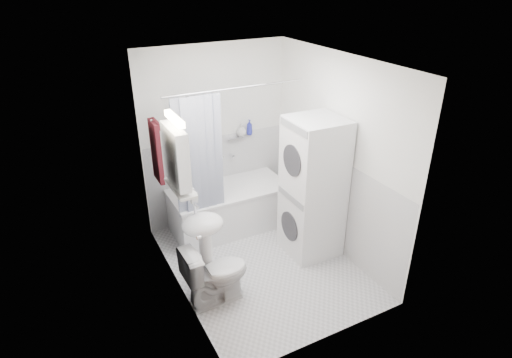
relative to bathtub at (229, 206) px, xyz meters
name	(u,v)px	position (x,y,z in m)	size (l,w,h in m)	color
floor	(262,263)	(0.00, -0.92, -0.33)	(2.60, 2.60, 0.00)	silver
room_walls	(262,149)	(0.00, -0.92, 1.16)	(2.60, 2.60, 2.60)	white
wainscot	(250,209)	(0.00, -0.63, 0.27)	(1.98, 2.58, 2.58)	white
door	(199,238)	(-0.95, -1.47, 0.67)	(0.05, 2.00, 2.00)	brown
bathtub	(229,206)	(0.00, 0.00, 0.00)	(1.55, 0.73, 0.59)	white
tub_spout	(232,155)	(0.20, 0.33, 0.58)	(0.04, 0.04, 0.12)	silver
curtain_rod	(237,88)	(0.00, -0.31, 1.67)	(0.02, 0.02, 1.73)	silver
shower_curtain	(199,158)	(-0.49, -0.31, 0.92)	(0.55, 0.02, 1.45)	#15244C
sink	(204,236)	(-0.75, -1.05, 0.38)	(0.44, 0.37, 1.04)	white
medicine_cabinet	(176,155)	(-0.90, -0.82, 1.24)	(0.13, 0.50, 0.71)	white
shelf	(180,188)	(-0.89, -0.82, 0.87)	(0.18, 0.54, 0.03)	silver
shower_caddy	(235,138)	(0.25, 0.32, 0.82)	(0.22, 0.06, 0.02)	silver
towel	(156,150)	(-0.94, -0.17, 1.05)	(0.07, 0.30, 0.73)	#531A16
washer_dryer	(313,188)	(0.68, -0.93, 0.54)	(0.63, 0.62, 1.72)	white
toilet	(216,274)	(-0.72, -1.25, 0.02)	(0.39, 0.70, 0.68)	white
soap_pump	(194,199)	(-0.71, -0.67, 0.62)	(0.08, 0.17, 0.08)	gray
shelf_bottle	(185,190)	(-0.89, -0.97, 0.92)	(0.07, 0.18, 0.07)	gray
shelf_cup	(176,177)	(-0.89, -0.70, 0.94)	(0.10, 0.09, 0.10)	gray
shampoo_a	(241,131)	(0.35, 0.32, 0.90)	(0.13, 0.17, 0.13)	gray
shampoo_b	(249,132)	(0.47, 0.32, 0.87)	(0.08, 0.21, 0.08)	#282DA3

